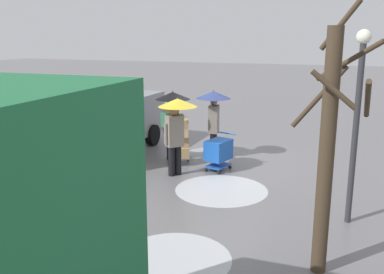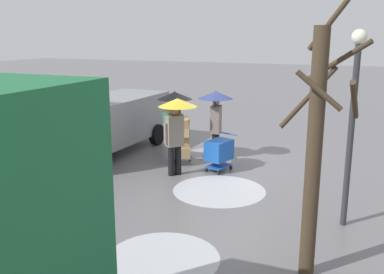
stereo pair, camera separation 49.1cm
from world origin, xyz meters
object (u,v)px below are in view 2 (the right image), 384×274
Objects in this scene: hand_dolly_boxes at (182,138)px; pedestrian_pink_side at (174,110)px; pedestrian_black_side at (176,118)px; shopping_cart_vendor at (219,151)px; street_lamp at (353,109)px; pedestrian_white_side at (216,108)px; bare_tree_near at (316,147)px; cargo_van_parked_right at (100,118)px.

pedestrian_pink_side is (0.38, -0.27, 0.79)m from hand_dolly_boxes.
pedestrian_black_side is (-0.64, 1.25, 0.01)m from pedestrian_pink_side.
shopping_cart_vendor is 0.26× the size of street_lamp.
pedestrian_white_side is 0.50× the size of bare_tree_near.
street_lamp is (-4.43, 1.69, 0.79)m from pedestrian_black_side.
cargo_van_parked_right is at bearing -19.54° from street_lamp.
hand_dolly_boxes is 1.29m from pedestrian_black_side.
bare_tree_near reaches higher than pedestrian_black_side.
pedestrian_white_side is 5.34m from street_lamp.
hand_dolly_boxes is 5.62m from street_lamp.
bare_tree_near is (-4.63, 5.07, 0.53)m from pedestrian_pink_side.
pedestrian_pink_side is (1.60, -0.49, 1.00)m from shopping_cart_vendor.
street_lamp is at bearing -101.73° from bare_tree_near.
pedestrian_black_side reaches higher than hand_dolly_boxes.
pedestrian_white_side is (-0.49, -1.84, 0.00)m from pedestrian_black_side.
street_lamp is at bearing 149.86° from pedestrian_pink_side.
bare_tree_near reaches higher than street_lamp.
pedestrian_black_side is 0.56× the size of street_lamp.
cargo_van_parked_right is 2.53× the size of pedestrian_pink_side.
pedestrian_pink_side is 1.41m from pedestrian_black_side.
cargo_van_parked_right is 3.68m from pedestrian_white_side.
pedestrian_black_side is at bearing 162.43° from cargo_van_parked_right.
shopping_cart_vendor is at bearing 163.03° from pedestrian_pink_side.
pedestrian_pink_side is at bearing -35.60° from hand_dolly_boxes.
pedestrian_white_side is 6.67m from bare_tree_near.
cargo_van_parked_right is 8.03m from street_lamp.
pedestrian_black_side is at bearing 116.93° from pedestrian_pink_side.
street_lamp is (-0.44, -2.13, 0.27)m from bare_tree_near.
pedestrian_pink_side is 1.00× the size of pedestrian_white_side.
pedestrian_pink_side is at bearing -63.07° from pedestrian_black_side.
pedestrian_white_side is (-0.75, -0.85, 0.80)m from hand_dolly_boxes.
pedestrian_pink_side is at bearing -47.65° from bare_tree_near.
pedestrian_white_side is at bearing -131.34° from hand_dolly_boxes.
bare_tree_near is (-7.04, 4.79, 0.92)m from cargo_van_parked_right.
pedestrian_pink_side is 1.00× the size of pedestrian_black_side.
pedestrian_black_side is at bearing 38.34° from shopping_cart_vendor.
hand_dolly_boxes is 1.39m from pedestrian_white_side.
bare_tree_near is (-3.49, 5.66, 0.52)m from pedestrian_white_side.
hand_dolly_boxes is 0.36× the size of street_lamp.
pedestrian_pink_side is at bearing 27.24° from pedestrian_white_side.
hand_dolly_boxes is at bearing 48.66° from pedestrian_white_side.
bare_tree_near reaches higher than hand_dolly_boxes.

